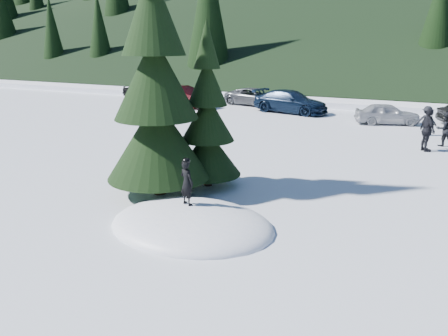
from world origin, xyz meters
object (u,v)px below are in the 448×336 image
at_px(adult_2, 427,121).
at_px(car_0, 144,91).
at_px(car_3, 290,102).
at_px(child_skier, 187,183).
at_px(spruce_tall, 155,89).
at_px(adult_1, 427,130).
at_px(spruce_short, 207,124).
at_px(car_1, 183,97).
at_px(car_4, 387,114).
at_px(car_2, 255,97).
at_px(adult_0, 445,129).

height_order(adult_2, car_0, adult_2).
bearing_deg(car_3, child_skier, -159.23).
xyz_separation_m(spruce_tall, child_skier, (1.92, -1.53, -2.23)).
distance_m(spruce_tall, adult_1, 12.45).
bearing_deg(spruce_short, car_1, 123.49).
relative_size(adult_2, car_0, 0.38).
bearing_deg(spruce_tall, car_4, 71.92).
bearing_deg(car_2, adult_2, -105.59).
xyz_separation_m(spruce_short, car_2, (-5.64, 18.21, -1.47)).
height_order(car_1, car_2, car_1).
xyz_separation_m(child_skier, car_0, (-16.20, 20.60, -0.41)).
bearing_deg(adult_1, car_1, 37.98).
distance_m(spruce_short, car_3, 16.21).
bearing_deg(adult_2, car_1, -11.92).
xyz_separation_m(spruce_tall, car_0, (-14.29, 19.07, -2.64)).
distance_m(spruce_short, car_4, 15.06).
relative_size(spruce_tall, car_3, 1.67).
bearing_deg(car_0, car_3, -88.00).
bearing_deg(spruce_short, child_skier, -72.60).
relative_size(child_skier, car_1, 0.27).
distance_m(adult_0, car_3, 11.20).
relative_size(adult_1, car_1, 0.41).
distance_m(spruce_tall, adult_2, 15.43).
distance_m(adult_1, car_3, 11.54).
distance_m(car_1, car_2, 5.35).
height_order(car_0, car_3, car_3).
relative_size(child_skier, car_3, 0.24).
bearing_deg(spruce_short, car_0, 130.86).
height_order(spruce_tall, car_2, spruce_tall).
xyz_separation_m(adult_1, car_0, (-21.71, 9.36, -0.26)).
relative_size(car_3, car_4, 1.43).
relative_size(adult_0, car_4, 0.44).
height_order(car_0, car_1, car_1).
xyz_separation_m(spruce_short, car_4, (4.16, 14.40, -1.49)).
xyz_separation_m(adult_1, car_3, (-8.60, 7.70, -0.19)).
bearing_deg(car_1, spruce_short, -137.72).
bearing_deg(car_4, car_2, 49.74).
bearing_deg(car_2, spruce_tall, -154.60).
bearing_deg(car_4, spruce_short, 144.92).
xyz_separation_m(adult_2, car_0, (-21.59, 5.72, -0.07)).
height_order(car_3, car_4, car_3).
distance_m(spruce_short, adult_2, 13.58).
bearing_deg(car_3, spruce_tall, -164.64).
distance_m(adult_0, car_1, 17.91).
height_order(spruce_tall, car_4, spruce_tall).
xyz_separation_m(adult_0, car_1, (-17.10, 5.31, -0.03)).
distance_m(car_0, car_1, 5.91).
bearing_deg(car_1, spruce_tall, -142.63).
distance_m(adult_1, car_1, 17.74).
distance_m(child_skier, adult_1, 12.51).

